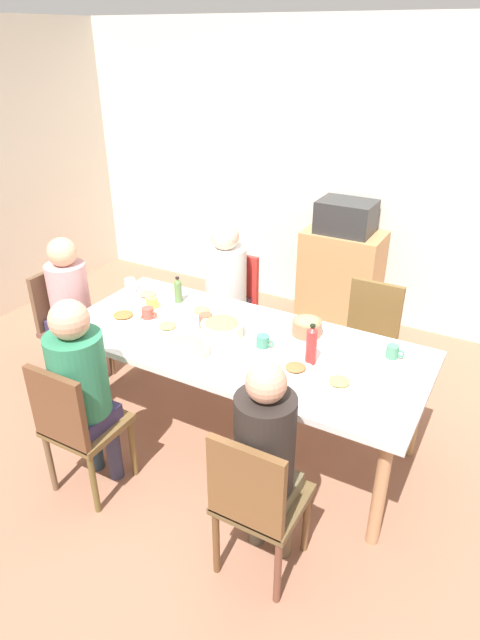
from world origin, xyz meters
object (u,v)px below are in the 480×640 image
(dining_table, at_px, (240,351))
(cup_1, at_px, (393,352))
(cup_2, at_px, (206,321))
(person_1, at_px, (225,282))
(bowl_0, at_px, (187,348))
(chair_4, at_px, (368,337))
(plate_3, at_px, (295,369))
(chair_1, at_px, (231,302))
(bottle_1, at_px, (178,290))
(cup_3, at_px, (152,303))
(bowl_1, at_px, (222,328))
(bowl_2, at_px, (307,326))
(chair_0, at_px, (256,499))
(person_2, at_px, (71,299))
(plate_4, at_px, (167,327))
(chair_2, at_px, (66,320))
(plate_1, at_px, (123,316))
(person_0, at_px, (265,453))
(plate_0, at_px, (148,296))
(person_3, at_px, (81,380))
(cup_4, at_px, (131,285))
(cup_0, at_px, (148,313))
(plate_5, at_px, (201,311))
(chair_3, at_px, (75,423))
(side_cabinet, at_px, (340,279))
(bottle_0, at_px, (311,345))
(microwave, at_px, (346,217))
(plate_2, at_px, (339,383))
(cup_5, at_px, (263,341))

(dining_table, height_order, cup_1, cup_1)
(cup_2, bearing_deg, person_1, 111.79)
(bowl_0, bearing_deg, cup_1, 27.29)
(chair_4, bearing_deg, plate_3, -97.68)
(chair_1, relative_size, bottle_1, 4.69)
(dining_table, distance_m, cup_3, 0.78)
(bowl_1, relative_size, bowl_2, 1.41)
(chair_0, xyz_separation_m, person_2, (-2.01, 0.88, 0.20))
(dining_table, xyz_separation_m, cup_3, (-0.76, 0.11, 0.11))
(dining_table, xyz_separation_m, plate_4, (-0.48, -0.10, 0.08))
(chair_2, distance_m, plate_1, 0.75)
(person_0, relative_size, plate_0, 5.68)
(person_3, xyz_separation_m, cup_4, (-0.49, 1.04, 0.06))
(person_0, height_order, chair_1, person_0)
(dining_table, distance_m, cup_0, 0.70)
(chair_2, relative_size, plate_5, 4.40)
(person_1, height_order, cup_4, person_1)
(chair_3, relative_size, side_cabinet, 1.00)
(plate_3, bearing_deg, plate_0, 164.78)
(bottle_0, bearing_deg, chair_3, -140.74)
(bottle_0, bearing_deg, microwave, 103.98)
(person_2, distance_m, plate_2, 2.14)
(plate_1, bearing_deg, microwave, 67.51)
(plate_2, distance_m, bowl_0, 0.91)
(cup_2, bearing_deg, plate_3, -14.56)
(person_0, xyz_separation_m, chair_1, (-1.15, 1.66, -0.21))
(plate_2, height_order, cup_3, cup_3)
(plate_2, xyz_separation_m, bottle_0, (-0.22, 0.13, 0.11))
(chair_3, xyz_separation_m, bottle_1, (-0.08, 1.15, 0.34))
(cup_4, bearing_deg, person_2, -146.04)
(plate_1, distance_m, cup_1, 1.75)
(plate_1, relative_size, microwave, 0.50)
(chair_3, height_order, microwave, microwave)
(plate_1, xyz_separation_m, bowl_0, (0.63, -0.17, 0.03))
(plate_2, relative_size, cup_2, 1.68)
(cup_3, relative_size, cup_4, 1.01)
(cup_2, bearing_deg, dining_table, -9.56)
(bowl_0, xyz_separation_m, cup_2, (-0.07, 0.33, 0.01))
(cup_5, distance_m, bottle_0, 0.33)
(chair_1, bearing_deg, cup_1, -22.65)
(person_1, distance_m, bowl_2, 1.03)
(chair_0, bearing_deg, chair_2, 157.33)
(plate_2, bearing_deg, cup_1, 67.31)
(cup_5, bearing_deg, bowl_1, -179.30)
(bowl_1, bearing_deg, bowl_0, -103.13)
(person_0, relative_size, plate_3, 5.81)
(plate_0, distance_m, cup_4, 0.18)
(chair_2, xyz_separation_m, bottle_0, (2.00, -0.02, 0.37))
(bowl_2, bearing_deg, person_0, -76.95)
(person_0, height_order, plate_4, person_0)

